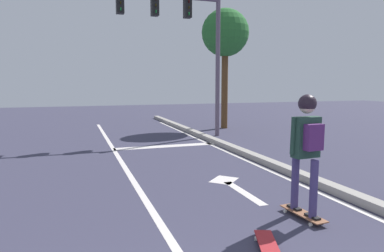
# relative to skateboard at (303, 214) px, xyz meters

# --- Properties ---
(lane_line_center) EXTENTS (0.12, 20.00, 0.01)m
(lane_line_center) POSITION_rel_skateboard_xyz_m (-1.99, 2.72, -0.06)
(lane_line_center) COLOR silver
(lane_line_center) RESTS_ON ground
(lane_line_curbside) EXTENTS (0.12, 20.00, 0.01)m
(lane_line_curbside) POSITION_rel_skateboard_xyz_m (1.01, 2.72, -0.06)
(lane_line_curbside) COLOR silver
(lane_line_curbside) RESTS_ON ground
(stop_bar) EXTENTS (3.15, 0.40, 0.01)m
(stop_bar) POSITION_rel_skateboard_xyz_m (-0.42, 6.20, -0.06)
(stop_bar) COLOR silver
(stop_bar) RESTS_ON ground
(lane_arrow_stem) EXTENTS (0.16, 1.40, 0.01)m
(lane_arrow_stem) POSITION_rel_skateboard_xyz_m (-0.26, 1.33, -0.06)
(lane_arrow_stem) COLOR silver
(lane_arrow_stem) RESTS_ON ground
(lane_arrow_head) EXTENTS (0.71, 0.71, 0.01)m
(lane_arrow_head) POSITION_rel_skateboard_xyz_m (-0.26, 2.18, -0.06)
(lane_arrow_head) COLOR silver
(lane_arrow_head) RESTS_ON ground
(curb_strip) EXTENTS (0.24, 24.00, 0.14)m
(curb_strip) POSITION_rel_skateboard_xyz_m (1.26, 2.72, 0.00)
(curb_strip) COLOR #9F9990
(curb_strip) RESTS_ON ground
(skateboard) EXTENTS (0.28, 0.81, 0.08)m
(skateboard) POSITION_rel_skateboard_xyz_m (0.00, 0.00, 0.00)
(skateboard) COLOR #90583A
(skateboard) RESTS_ON ground
(skater) EXTENTS (0.47, 0.63, 1.70)m
(skater) POSITION_rel_skateboard_xyz_m (0.00, -0.02, 1.09)
(skater) COLOR #43396F
(skater) RESTS_ON skateboard
(spare_skateboard) EXTENTS (0.50, 0.87, 0.08)m
(spare_skateboard) POSITION_rel_skateboard_xyz_m (-1.01, -0.73, 0.00)
(spare_skateboard) COLOR #AA2127
(spare_skateboard) RESTS_ON ground
(traffic_signal_mast) EXTENTS (4.67, 0.34, 5.12)m
(traffic_signal_mast) POSITION_rel_skateboard_xyz_m (0.56, 7.70, 3.72)
(traffic_signal_mast) COLOR #625365
(traffic_signal_mast) RESTS_ON ground
(roadside_tree) EXTENTS (1.98, 1.98, 5.02)m
(roadside_tree) POSITION_rel_skateboard_xyz_m (3.08, 9.62, 3.89)
(roadside_tree) COLOR brown
(roadside_tree) RESTS_ON ground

